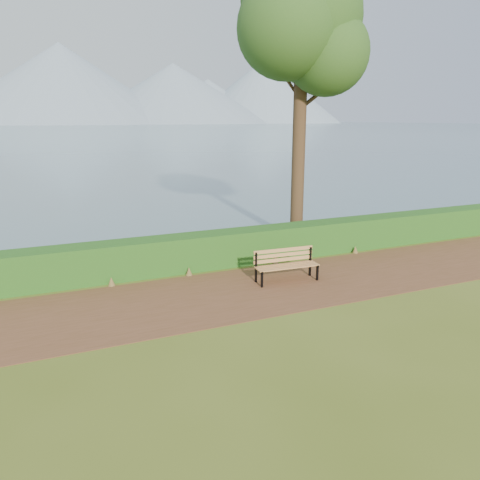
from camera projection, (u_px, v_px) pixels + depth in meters
name	position (u px, v px, depth m)	size (l,w,h in m)	color
ground	(256.00, 294.00, 11.57)	(140.00, 140.00, 0.00)	#505E1A
path	(251.00, 290.00, 11.84)	(40.00, 3.40, 0.01)	brown
hedge	(219.00, 249.00, 13.76)	(32.00, 0.85, 1.00)	#184F16
water	(43.00, 127.00, 242.57)	(700.00, 510.00, 0.00)	slate
mountains	(22.00, 87.00, 361.83)	(585.00, 190.00, 70.00)	#788EA1
bench	(286.00, 263.00, 12.46)	(1.75, 0.61, 0.86)	black
tree	(303.00, 25.00, 14.81)	(4.66, 4.04, 9.54)	#3A2317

